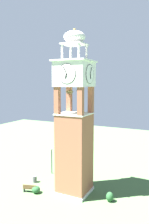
# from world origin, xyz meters

# --- Properties ---
(ground) EXTENTS (80.00, 80.00, 0.00)m
(ground) POSITION_xyz_m (0.00, 0.00, 0.00)
(ground) COLOR #476B3D
(clock_tower) EXTENTS (3.94, 3.94, 18.46)m
(clock_tower) POSITION_xyz_m (-0.00, -0.00, 7.57)
(clock_tower) COLOR #93543D
(clock_tower) RESTS_ON ground
(park_bench) EXTENTS (0.88, 1.66, 0.95)m
(park_bench) POSITION_xyz_m (2.34, -4.65, 0.48)
(park_bench) COLOR brown
(park_bench) RESTS_ON ground
(lamp_post) EXTENTS (0.36, 0.36, 3.76)m
(lamp_post) POSITION_xyz_m (-3.54, -5.33, 2.62)
(lamp_post) COLOR black
(lamp_post) RESTS_ON ground
(trash_bin) EXTENTS (0.52, 0.52, 0.80)m
(trash_bin) POSITION_xyz_m (-0.10, -5.77, 0.40)
(trash_bin) COLOR #4C4C51
(trash_bin) RESTS_ON ground
(shrub_near_entry) EXTENTS (0.94, 0.94, 0.83)m
(shrub_near_entry) POSITION_xyz_m (2.18, -3.90, 0.42)
(shrub_near_entry) COLOR #234C28
(shrub_near_entry) RESTS_ON ground
(shrub_left_of_tower) EXTENTS (0.81, 0.81, 1.06)m
(shrub_left_of_tower) POSITION_xyz_m (0.19, 4.33, 0.53)
(shrub_left_of_tower) COLOR #234C28
(shrub_left_of_tower) RESTS_ON ground
(shrub_behind_bench) EXTENTS (1.08, 1.08, 0.85)m
(shrub_behind_bench) POSITION_xyz_m (-3.92, -0.17, 0.43)
(shrub_behind_bench) COLOR #234C28
(shrub_behind_bench) RESTS_ON ground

